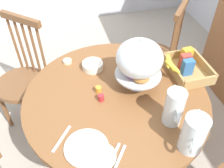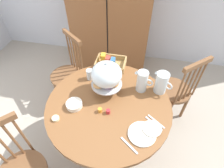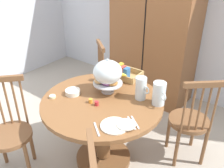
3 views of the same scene
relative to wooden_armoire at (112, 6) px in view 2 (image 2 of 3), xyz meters
The scene contains 19 objects.
ground_plane 1.81m from the wooden_armoire, 79.82° to the right, with size 10.00×10.00×0.00m, color #A89E8E.
wooden_armoire is the anchor object (origin of this frame).
dining_table 1.57m from the wooden_armoire, 79.25° to the right, with size 1.11×1.11×0.74m.
windsor_chair_near_window 1.11m from the wooden_armoire, 111.97° to the right, with size 0.47×0.47×0.97m.
windsor_chair_far_side 1.41m from the wooden_armoire, 44.54° to the right, with size 0.47×0.47×0.97m.
pastry_stand_with_dome 1.34m from the wooden_armoire, 80.14° to the right, with size 0.28×0.28×0.34m.
orange_juice_pitcher 1.42m from the wooden_armoire, 59.65° to the right, with size 0.18×0.13×0.21m.
milk_pitcher 1.36m from the wooden_armoire, 66.33° to the right, with size 0.18×0.10×0.21m.
cereal_basket 1.01m from the wooden_armoire, 79.46° to the right, with size 0.32×0.30×0.12m.
china_plate_large 1.82m from the wooden_armoire, 70.78° to the right, with size 0.22×0.22×0.01m, color white.
china_plate_small 1.80m from the wooden_armoire, 68.04° to the right, with size 0.15×0.15×0.01m, color white.
cereal_bowl 1.57m from the wooden_armoire, 90.22° to the right, with size 0.14×0.14×0.04m, color white.
drinking_glass 1.21m from the wooden_armoire, 88.64° to the right, with size 0.06×0.06×0.11m, color silver.
butter_dish 1.73m from the wooden_armoire, 93.71° to the right, with size 0.06×0.06×0.02m, color beige.
jam_jar_strawberry 1.61m from the wooden_armoire, 79.27° to the right, with size 0.04×0.04×0.04m, color #B7282D.
jam_jar_apricot 1.60m from the wooden_armoire, 81.76° to the right, with size 0.04×0.04×0.04m, color orange.
table_knife 1.75m from the wooden_armoire, 66.94° to the right, with size 0.17×0.01×0.01m, color silver.
dinner_fork 1.74m from the wooden_armoire, 66.08° to the right, with size 0.17×0.01×0.01m, color silver.
soup_spoon 1.91m from the wooden_armoire, 74.31° to the right, with size 0.17×0.01×0.01m, color silver.
Camera 2 is at (0.24, -0.94, 2.01)m, focal length 29.15 mm.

